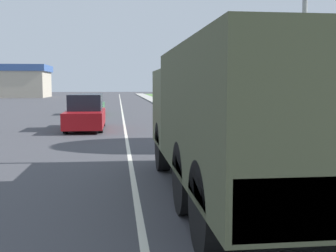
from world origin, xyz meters
TOP-DOWN VIEW (x-y plane):
  - ground_plane at (0.00, 40.00)m, footprint 180.00×180.00m
  - lane_centre_stripe at (0.00, 40.00)m, footprint 0.12×120.00m
  - sidewalk_right at (4.50, 40.00)m, footprint 1.80×120.00m
  - grass_strip_right at (8.90, 40.00)m, footprint 7.00×120.00m
  - military_truck at (1.90, 10.22)m, footprint 2.56×7.85m
  - car_nearest_ahead at (-1.84, 22.94)m, footprint 1.70×4.68m
  - car_second_ahead at (-2.19, 33.25)m, footprint 1.72×4.54m
  - lamp_post at (4.54, 14.01)m, footprint 1.69×0.24m

SIDE VIEW (x-z plane):
  - ground_plane at x=0.00m, z-range 0.00..0.00m
  - lane_centre_stripe at x=0.00m, z-range 0.00..0.00m
  - grass_strip_right at x=8.90m, z-range 0.00..0.02m
  - sidewalk_right at x=4.50m, z-range 0.00..0.12m
  - car_second_ahead at x=-2.19m, z-range -0.07..1.41m
  - car_nearest_ahead at x=-1.84m, z-range -0.09..1.56m
  - military_truck at x=1.90m, z-range 0.21..2.94m
  - lamp_post at x=4.54m, z-range 0.78..7.59m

